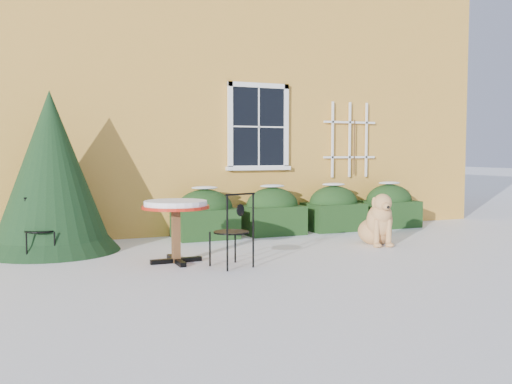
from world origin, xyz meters
name	(u,v)px	position (x,y,z in m)	size (l,w,h in m)	color
ground	(285,263)	(0.00, 0.00, 0.00)	(80.00, 80.00, 0.00)	white
house	(158,82)	(0.00, 7.00, 3.22)	(12.40, 8.40, 6.40)	#F4B146
hedge_row	(304,211)	(1.65, 2.55, 0.40)	(4.95, 0.80, 0.91)	black
evergreen_shrub	(52,187)	(-2.84, 2.20, 0.98)	(2.00, 2.00, 2.42)	black
bistro_table	(176,211)	(-1.36, 0.59, 0.71)	(0.91, 0.91, 0.85)	black
patio_chair_near	(233,230)	(-0.76, -0.01, 0.49)	(0.53, 0.52, 0.98)	black
patio_chair_far	(40,228)	(-3.04, 1.61, 0.43)	(0.41, 0.41, 0.87)	black
dog	(378,224)	(2.04, 0.73, 0.35)	(0.68, 0.92, 0.87)	tan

